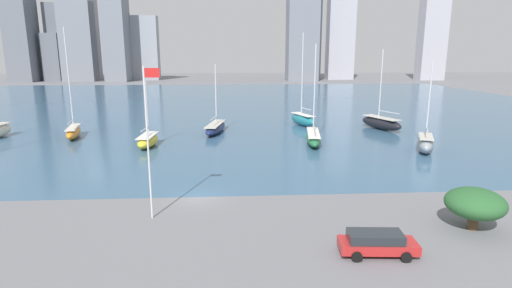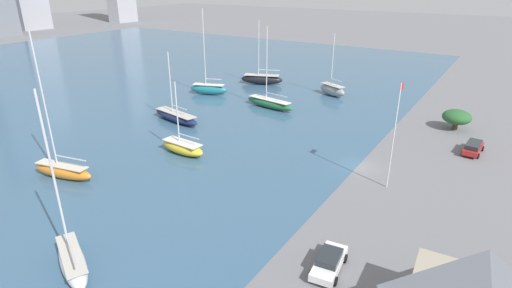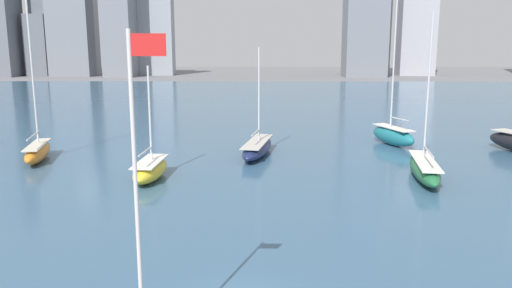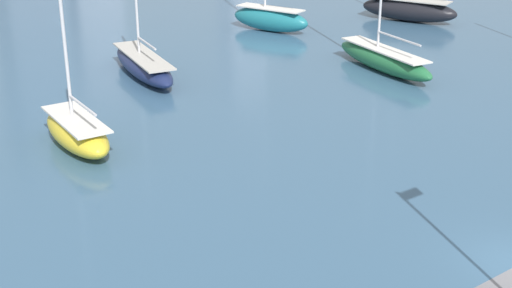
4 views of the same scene
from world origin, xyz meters
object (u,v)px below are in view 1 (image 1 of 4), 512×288
object	(u,v)px
flag_pole	(148,139)
parked_wagon_red	(377,243)
sailboat_gray	(425,143)
sailboat_yellow	(148,140)
sailboat_black	(381,123)
sailboat_teal	(303,119)
sailboat_navy	(215,128)
sailboat_orange	(73,131)
sailboat_green	(313,137)

from	to	relation	value
flag_pole	parked_wagon_red	size ratio (longest dim) A/B	2.34
sailboat_gray	sailboat_yellow	distance (m)	37.86
sailboat_black	parked_wagon_red	distance (m)	46.71
sailboat_teal	sailboat_gray	bearing A→B (deg)	-78.94
sailboat_navy	sailboat_orange	distance (m)	22.13
sailboat_green	sailboat_teal	world-z (taller)	sailboat_teal
sailboat_navy	sailboat_green	distance (m)	17.17
sailboat_gray	sailboat_teal	world-z (taller)	sailboat_teal
flag_pole	sailboat_navy	bearing A→B (deg)	84.12
sailboat_orange	sailboat_teal	distance (m)	38.56
sailboat_black	parked_wagon_red	xyz separation A→B (m)	(-16.62, -43.65, -0.27)
sailboat_navy	parked_wagon_red	xyz separation A→B (m)	(11.96, -42.31, 0.02)
flag_pole	sailboat_yellow	size ratio (longest dim) A/B	1.23
sailboat_gray	sailboat_teal	bearing A→B (deg)	144.65
sailboat_green	sailboat_gray	bearing A→B (deg)	-15.46
sailboat_gray	sailboat_navy	bearing A→B (deg)	175.22
sailboat_yellow	sailboat_green	bearing A→B (deg)	4.78
sailboat_orange	parked_wagon_red	bearing A→B (deg)	-61.50
sailboat_yellow	parked_wagon_red	bearing A→B (deg)	-53.97
sailboat_yellow	parked_wagon_red	xyz separation A→B (m)	(21.07, -32.53, -0.05)
flag_pole	sailboat_orange	bearing A→B (deg)	119.37
sailboat_gray	sailboat_black	distance (m)	16.69
sailboat_green	parked_wagon_red	world-z (taller)	sailboat_green
flag_pole	sailboat_gray	size ratio (longest dim) A/B	0.99
sailboat_black	flag_pole	bearing A→B (deg)	-153.05
sailboat_gray	flag_pole	bearing A→B (deg)	-124.31
sailboat_teal	parked_wagon_red	bearing A→B (deg)	-114.31
sailboat_orange	sailboat_black	distance (m)	50.70
sailboat_navy	flag_pole	bearing A→B (deg)	-85.59
sailboat_orange	sailboat_teal	size ratio (longest dim) A/B	1.02
sailboat_navy	sailboat_black	xyz separation A→B (m)	(28.58, 1.35, 0.29)
sailboat_orange	sailboat_teal	world-z (taller)	sailboat_orange
flag_pole	sailboat_teal	distance (m)	45.72
sailboat_green	parked_wagon_red	xyz separation A→B (m)	(-2.61, -33.23, -0.07)
sailboat_teal	parked_wagon_red	size ratio (longest dim) A/B	3.23
sailboat_orange	sailboat_green	bearing A→B (deg)	-21.88
sailboat_teal	sailboat_green	bearing A→B (deg)	-114.05
sailboat_navy	sailboat_yellow	distance (m)	13.37
parked_wagon_red	sailboat_orange	bearing A→B (deg)	-134.76
flag_pole	sailboat_orange	world-z (taller)	sailboat_orange
sailboat_black	sailboat_yellow	xyz separation A→B (m)	(-37.69, -11.12, -0.22)
sailboat_gray	sailboat_black	xyz separation A→B (m)	(0.25, 16.68, -0.06)
sailboat_green	sailboat_yellow	xyz separation A→B (m)	(-23.69, -0.70, -0.02)
sailboat_green	sailboat_teal	bearing A→B (deg)	94.89
flag_pole	parked_wagon_red	bearing A→B (deg)	-24.05
sailboat_gray	sailboat_orange	distance (m)	51.81
sailboat_navy	parked_wagon_red	world-z (taller)	sailboat_navy
sailboat_yellow	sailboat_gray	bearing A→B (deg)	-5.35
sailboat_orange	parked_wagon_red	xyz separation A→B (m)	(33.91, -39.50, -0.19)
parked_wagon_red	sailboat_green	bearing A→B (deg)	-179.90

